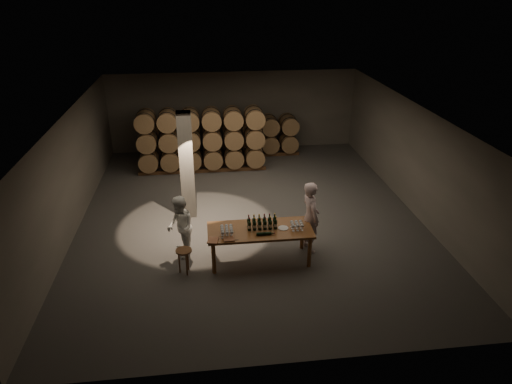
{
  "coord_description": "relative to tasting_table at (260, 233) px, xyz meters",
  "views": [
    {
      "loc": [
        -1.28,
        -12.25,
        6.55
      ],
      "look_at": [
        0.11,
        -0.76,
        1.1
      ],
      "focal_mm": 32.0,
      "sensor_mm": 36.0,
      "label": 1
    }
  ],
  "objects": [
    {
      "name": "person_man",
      "position": [
        1.35,
        0.35,
        0.17
      ],
      "size": [
        0.58,
        0.78,
        1.94
      ],
      "primitive_type": "imported",
      "rotation": [
        0.0,
        0.0,
        1.75
      ],
      "color": "beige",
      "rests_on": "ground"
    },
    {
      "name": "barrel_stack_front",
      "position": [
        -1.35,
        6.3,
        0.4
      ],
      "size": [
        4.7,
        0.95,
        2.31
      ],
      "color": "brown",
      "rests_on": "ground"
    },
    {
      "name": "notebook_near",
      "position": [
        -0.8,
        -0.42,
        0.12
      ],
      "size": [
        0.27,
        0.22,
        0.03
      ],
      "primitive_type": "cube",
      "rotation": [
        0.0,
        0.0,
        0.07
      ],
      "color": "#995937",
      "rests_on": "tasting_table"
    },
    {
      "name": "glass_cluster_right",
      "position": [
        0.91,
        -0.08,
        0.23
      ],
      "size": [
        0.31,
        0.31,
        0.17
      ],
      "color": "silver",
      "rests_on": "tasting_table"
    },
    {
      "name": "glass_cluster_left",
      "position": [
        -0.83,
        -0.14,
        0.23
      ],
      "size": [
        0.31,
        0.42,
        0.18
      ],
      "color": "silver",
      "rests_on": "tasting_table"
    },
    {
      "name": "person_woman",
      "position": [
        -1.98,
        0.46,
        0.03
      ],
      "size": [
        0.79,
        0.92,
        1.66
      ],
      "primitive_type": "imported",
      "rotation": [
        0.0,
        0.0,
        -1.35
      ],
      "color": "white",
      "rests_on": "ground"
    },
    {
      "name": "plate",
      "position": [
        0.58,
        -0.03,
        0.11
      ],
      "size": [
        0.26,
        0.26,
        0.01
      ],
      "primitive_type": "cylinder",
      "color": "silver",
      "rests_on": "tasting_table"
    },
    {
      "name": "room",
      "position": [
        -1.8,
        2.7,
        0.8
      ],
      "size": [
        12.0,
        12.0,
        12.0
      ],
      "color": "#585552",
      "rests_on": "ground"
    },
    {
      "name": "barrel_stack_back",
      "position": [
        -0.57,
        7.7,
        0.03
      ],
      "size": [
        6.26,
        0.95,
        1.57
      ],
      "color": "brown",
      "rests_on": "ground"
    },
    {
      "name": "notebook_corner",
      "position": [
        -1.18,
        -0.42,
        0.12
      ],
      "size": [
        0.3,
        0.34,
        0.03
      ],
      "primitive_type": "cube",
      "rotation": [
        0.0,
        0.0,
        -0.23
      ],
      "color": "#995937",
      "rests_on": "tasting_table"
    },
    {
      "name": "bottle_cluster",
      "position": [
        0.06,
        0.05,
        0.23
      ],
      "size": [
        0.74,
        0.24,
        0.35
      ],
      "color": "black",
      "rests_on": "tasting_table"
    },
    {
      "name": "tasting_table",
      "position": [
        0.0,
        0.0,
        0.0
      ],
      "size": [
        2.6,
        1.1,
        0.9
      ],
      "color": "brown",
      "rests_on": "ground"
    },
    {
      "name": "stool",
      "position": [
        -1.89,
        -0.33,
        -0.27
      ],
      "size": [
        0.39,
        0.39,
        0.65
      ],
      "rotation": [
        0.0,
        0.0,
        0.41
      ],
      "color": "brown",
      "rests_on": "ground"
    },
    {
      "name": "lying_bottles",
      "position": [
        0.06,
        -0.3,
        0.14
      ],
      "size": [
        0.46,
        0.08,
        0.08
      ],
      "color": "black",
      "rests_on": "tasting_table"
    },
    {
      "name": "pen",
      "position": [
        -0.64,
        -0.45,
        0.11
      ],
      "size": [
        0.13,
        0.03,
        0.01
      ],
      "primitive_type": "cylinder",
      "rotation": [
        0.0,
        1.57,
        -0.13
      ],
      "color": "black",
      "rests_on": "tasting_table"
    }
  ]
}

